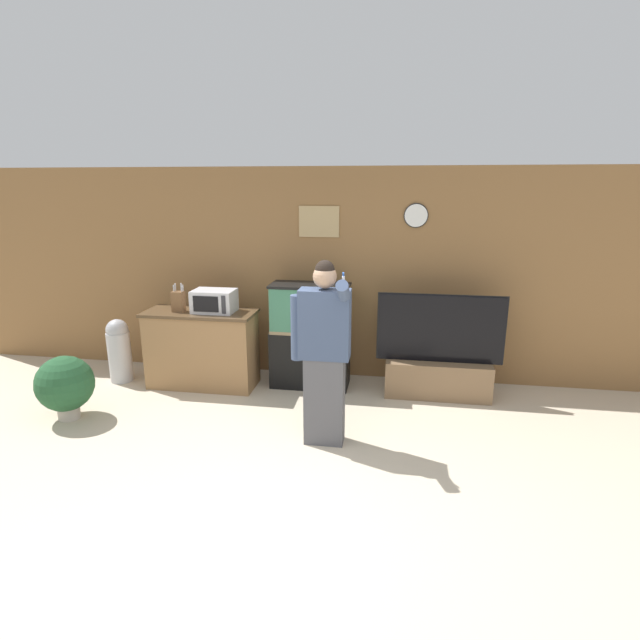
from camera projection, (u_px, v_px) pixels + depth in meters
ground_plane at (285, 500)px, 3.90m from camera, size 18.00×18.00×0.00m
wall_back_paneled at (333, 275)px, 6.20m from camera, size 10.00×0.08×2.60m
counter_island at (202, 349)px, 6.03m from camera, size 1.32×0.55×0.93m
microwave at (214, 301)px, 5.86m from camera, size 0.49×0.34×0.26m
knife_block at (178, 301)px, 5.88m from camera, size 0.14×0.11×0.34m
aquarium_on_stand at (310, 336)px, 6.00m from camera, size 0.94×0.44×1.26m
tv_on_stand at (438, 367)px, 5.76m from camera, size 1.44×0.40×1.21m
person_standing at (324, 351)px, 4.56m from camera, size 0.55×0.42×1.75m
potted_plant at (65, 385)px, 5.17m from camera, size 0.58×0.58×0.69m
trash_bin at (119, 349)px, 6.19m from camera, size 0.28×0.28×0.80m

